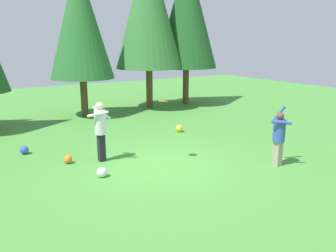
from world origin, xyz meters
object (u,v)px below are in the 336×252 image
ball_orange (68,159)px  tree_center (80,21)px  tree_right (148,7)px  tree_far_right (187,12)px  ball_yellow (179,128)px  person_thrower (279,134)px  ball_blue (24,150)px  ball_white (102,172)px  person_catcher (100,126)px  frisbee (164,101)px

ball_orange → tree_center: bearing=66.9°
tree_right → tree_far_right: bearing=-1.0°
ball_yellow → person_thrower: bearing=-86.5°
ball_orange → ball_blue: (-0.93, 1.59, 0.01)m
ball_white → tree_right: bearing=53.5°
person_thrower → tree_center: 10.45m
person_thrower → person_catcher: 5.14m
ball_blue → person_thrower: bearing=-39.6°
tree_far_right → person_thrower: bearing=-110.0°
tree_far_right → tree_center: bearing=-179.3°
tree_far_right → ball_white: bearing=-136.2°
person_catcher → ball_blue: 2.82m
ball_blue → ball_yellow: ball_yellow is taller
frisbee → tree_right: tree_right is taller
ball_blue → tree_far_right: bearing=26.2°
ball_white → ball_yellow: size_ratio=0.97×
frisbee → ball_yellow: (2.34, 2.67, -1.70)m
ball_blue → ball_yellow: size_ratio=0.97×
frisbee → tree_right: size_ratio=0.05×
ball_white → tree_center: bearing=74.2°
person_catcher → ball_orange: bearing=-163.8°
person_catcher → tree_center: tree_center is taller
frisbee → tree_far_right: bearing=51.4°
tree_far_right → tree_right: bearing=179.0°
frisbee → tree_far_right: 10.31m
person_thrower → tree_far_right: tree_far_right is taller
ball_white → tree_far_right: size_ratio=0.03×
tree_right → frisbee: bearing=-116.3°
ball_white → ball_yellow: (4.33, 2.79, 0.00)m
tree_right → person_catcher: bearing=-128.8°
ball_blue → tree_far_right: tree_far_right is taller
person_catcher → tree_right: 9.43m
ball_yellow → frisbee: bearing=-131.2°
tree_far_right → ball_blue: bearing=-153.8°
person_catcher → ball_yellow: size_ratio=6.40×
ball_yellow → tree_far_right: 7.94m
person_catcher → ball_yellow: bearing=57.8°
tree_far_right → frisbee: bearing=-128.6°
ball_blue → tree_center: (3.56, 4.60, 4.24)m
frisbee → tree_right: 9.21m
ball_orange → tree_far_right: (8.57, 6.26, 4.88)m
person_thrower → ball_white: bearing=15.1°
ball_orange → tree_center: size_ratio=0.04×
ball_orange → tree_far_right: tree_far_right is taller
ball_orange → tree_right: size_ratio=0.03×
person_catcher → tree_far_right: bearing=76.1°
tree_right → ball_orange: bearing=-134.7°
person_thrower → tree_right: 10.63m
person_thrower → ball_orange: person_thrower is taller
ball_orange → ball_yellow: 4.95m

